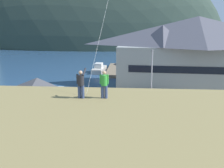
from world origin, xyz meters
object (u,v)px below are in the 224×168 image
object	(u,v)px
storage_shed_near_lot	(38,97)
moored_boat_outer_mooring	(130,67)
parked_car_mid_row_near	(177,112)
person_companion	(104,84)
moored_boat_wharfside	(99,69)
parked_car_corner_spot	(116,130)
storage_shed_waterside	(129,70)
parked_car_lone_by_shed	(35,128)
harbor_lodge	(197,51)
parked_car_front_row_end	(186,134)
wharf_dock	(115,70)
parking_light_pole	(152,75)
person_kite_flyer	(81,83)
parked_car_front_row_red	(124,112)

from	to	relation	value
storage_shed_near_lot	moored_boat_outer_mooring	world-z (taller)	storage_shed_near_lot
parked_car_mid_row_near	person_companion	world-z (taller)	person_companion
moored_boat_wharfside	person_companion	distance (m)	42.86
storage_shed_near_lot	parked_car_corner_spot	bearing A→B (deg)	-30.78
parked_car_corner_spot	moored_boat_wharfside	bearing A→B (deg)	99.81
storage_shed_waterside	parked_car_lone_by_shed	xyz separation A→B (m)	(-8.74, -24.42, -1.46)
storage_shed_waterside	parked_car_mid_row_near	distance (m)	19.71
harbor_lodge	storage_shed_waterside	world-z (taller)	harbor_lodge
storage_shed_waterside	person_companion	bearing A→B (deg)	-92.30
storage_shed_near_lot	moored_boat_wharfside	world-z (taller)	storage_shed_near_lot
storage_shed_near_lot	moored_boat_outer_mooring	xyz separation A→B (m)	(10.69, 32.11, -1.75)
storage_shed_near_lot	parked_car_front_row_end	distance (m)	17.25
parked_car_front_row_end	parked_car_mid_row_near	distance (m)	5.81
moored_boat_wharfside	parked_car_front_row_end	distance (m)	37.34
wharf_dock	parked_car_front_row_end	distance (m)	37.34
wharf_dock	parked_car_lone_by_shed	xyz separation A→B (m)	(-5.26, -36.04, 0.71)
harbor_lodge	parked_car_front_row_end	distance (m)	23.27
harbor_lodge	storage_shed_waterside	bearing A→B (deg)	166.32
parked_car_front_row_end	person_companion	xyz separation A→B (m)	(-6.75, -6.77, 6.23)
moored_boat_outer_mooring	parking_light_pole	bearing A→B (deg)	-83.94
storage_shed_waterside	parked_car_lone_by_shed	world-z (taller)	storage_shed_waterside
wharf_dock	person_kite_flyer	bearing A→B (deg)	-88.97
parked_car_mid_row_near	parked_car_front_row_red	xyz separation A→B (m)	(-6.02, -0.35, 0.00)
parked_car_corner_spot	parking_light_pole	world-z (taller)	parking_light_pole
parked_car_corner_spot	parked_car_front_row_red	bearing A→B (deg)	82.80
parked_car_lone_by_shed	parked_car_front_row_red	bearing A→B (deg)	32.05
parked_car_front_row_end	parked_car_lone_by_shed	world-z (taller)	same
person_companion	storage_shed_near_lot	bearing A→B (deg)	125.81
parking_light_pole	parked_car_corner_spot	bearing A→B (deg)	-111.95
person_kite_flyer	person_companion	xyz separation A→B (m)	(1.44, 0.09, -0.02)
parked_car_corner_spot	harbor_lodge	bearing A→B (deg)	59.92
harbor_lodge	wharf_dock	xyz separation A→B (m)	(-14.90, 14.40, -6.11)
moored_boat_wharfside	parked_car_front_row_end	world-z (taller)	moored_boat_wharfside
wharf_dock	parked_car_lone_by_shed	world-z (taller)	parked_car_lone_by_shed
moored_boat_outer_mooring	parked_car_corner_spot	distance (m)	37.84
person_kite_flyer	person_companion	distance (m)	1.44
parked_car_lone_by_shed	parking_light_pole	xyz separation A→B (m)	(11.80, 10.26, 3.35)
moored_boat_wharfside	person_kite_flyer	distance (m)	42.78
storage_shed_near_lot	person_companion	xyz separation A→B (m)	(9.31, -12.90, 4.83)
storage_shed_waterside	person_companion	xyz separation A→B (m)	(-1.26, -31.39, 4.77)
wharf_dock	moored_boat_outer_mooring	distance (m)	4.13
storage_shed_waterside	person_companion	world-z (taller)	person_companion
wharf_dock	parked_car_corner_spot	distance (m)	35.91
harbor_lodge	storage_shed_near_lot	size ratio (longest dim) A/B	5.06
parked_car_front_row_red	moored_boat_wharfside	bearing A→B (deg)	102.60
moored_boat_outer_mooring	parked_car_lone_by_shed	size ratio (longest dim) A/B	1.82
parked_car_front_row_end	parked_car_lone_by_shed	distance (m)	14.23
moored_boat_wharfside	parking_light_pole	bearing A→B (deg)	-67.88
wharf_dock	parked_car_front_row_end	size ratio (longest dim) A/B	3.71
parked_car_lone_by_shed	person_companion	world-z (taller)	person_companion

